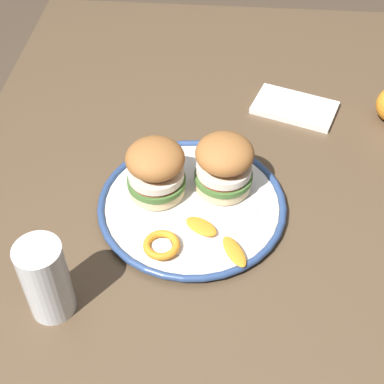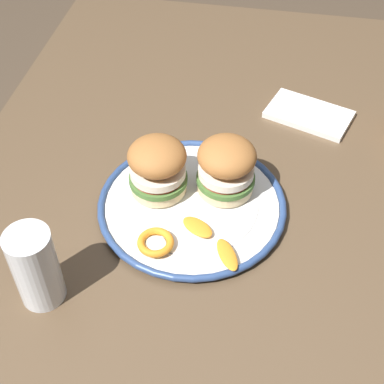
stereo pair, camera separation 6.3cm
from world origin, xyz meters
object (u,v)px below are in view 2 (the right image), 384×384
(dining_table, at_px, (205,232))
(drinking_glass, at_px, (37,271))
(sandwich_half_left, at_px, (158,167))
(dinner_plate, at_px, (192,205))
(sandwich_half_right, at_px, (226,166))

(dining_table, height_order, drinking_glass, drinking_glass)
(dining_table, height_order, sandwich_half_left, sandwich_half_left)
(sandwich_half_left, bearing_deg, dining_table, -81.51)
(dining_table, xyz_separation_m, drinking_glass, (-0.24, 0.20, 0.15))
(dining_table, xyz_separation_m, dinner_plate, (-0.03, 0.02, 0.11))
(sandwich_half_left, bearing_deg, sandwich_half_right, -79.43)
(drinking_glass, bearing_deg, dining_table, -40.37)
(dining_table, bearing_deg, sandwich_half_left, 98.49)
(sandwich_half_right, height_order, drinking_glass, drinking_glass)
(sandwich_half_left, bearing_deg, dinner_plate, -108.02)
(sandwich_half_left, height_order, sandwich_half_right, same)
(dinner_plate, bearing_deg, sandwich_half_left, 71.98)
(dining_table, bearing_deg, dinner_plate, 148.74)
(dinner_plate, height_order, drinking_glass, drinking_glass)
(drinking_glass, bearing_deg, sandwich_half_left, -28.41)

